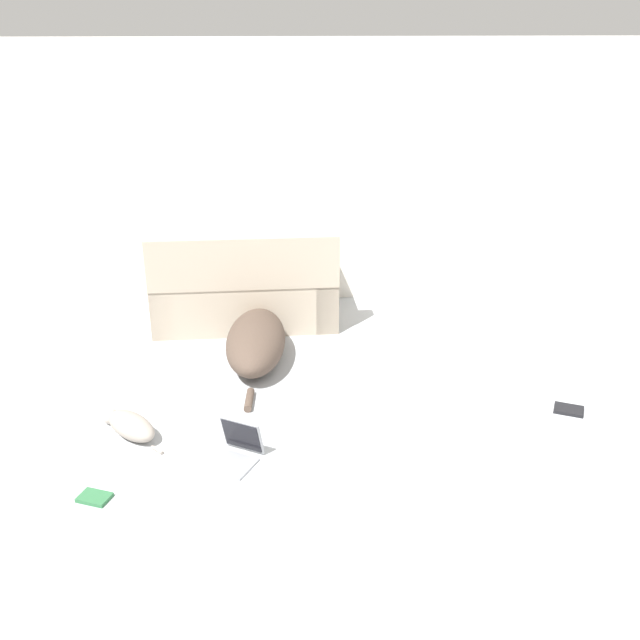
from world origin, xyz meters
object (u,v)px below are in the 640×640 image
(couch, at_px, (245,292))
(cat, at_px, (130,425))
(dog, at_px, (257,338))
(laptop_open, at_px, (237,447))
(book_green, at_px, (95,498))
(book_black, at_px, (569,410))

(couch, height_order, cat, couch)
(dog, bearing_deg, cat, 147.22)
(laptop_open, height_order, book_green, laptop_open)
(couch, relative_size, book_black, 6.70)
(cat, distance_m, laptop_open, 0.80)
(couch, distance_m, book_green, 2.72)
(dog, relative_size, laptop_open, 3.90)
(cat, bearing_deg, dog, -81.03)
(cat, height_order, laptop_open, laptop_open)
(laptop_open, distance_m, book_black, 2.38)
(book_green, bearing_deg, book_black, 14.32)
(couch, bearing_deg, cat, 67.55)
(cat, bearing_deg, couch, -65.62)
(couch, distance_m, laptop_open, 2.22)
(couch, height_order, book_black, couch)
(book_green, distance_m, book_black, 3.26)
(book_black, bearing_deg, dog, 155.57)
(dog, height_order, laptop_open, dog)
(dog, xyz_separation_m, book_green, (-0.92, -1.82, -0.16))
(cat, relative_size, book_green, 2.32)
(laptop_open, bearing_deg, couch, 119.00)
(dog, height_order, book_green, dog)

